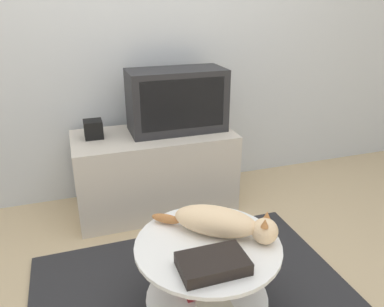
{
  "coord_description": "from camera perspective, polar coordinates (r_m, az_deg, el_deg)",
  "views": [
    {
      "loc": [
        -0.49,
        -1.23,
        1.44
      ],
      "look_at": [
        0.14,
        0.66,
        0.61
      ],
      "focal_mm": 35.0,
      "sensor_mm": 36.0,
      "label": 1
    }
  ],
  "objects": [
    {
      "name": "wall_back",
      "position": [
        2.79,
        -8.96,
        19.52
      ],
      "size": [
        8.0,
        0.05,
        2.6
      ],
      "color": "silver",
      "rests_on": "ground_plane"
    },
    {
      "name": "tv",
      "position": [
        2.61,
        -2.34,
        8.09
      ],
      "size": [
        0.66,
        0.32,
        0.43
      ],
      "color": "#232326",
      "rests_on": "tv_stand"
    },
    {
      "name": "speaker",
      "position": [
        2.58,
        -14.8,
        3.62
      ],
      "size": [
        0.12,
        0.12,
        0.12
      ],
      "color": "black",
      "rests_on": "tv_stand"
    },
    {
      "name": "cat",
      "position": [
        1.73,
        4.58,
        -10.42
      ],
      "size": [
        0.5,
        0.4,
        0.14
      ],
      "rotation": [
        0.0,
        0.0,
        -0.64
      ],
      "color": "beige",
      "rests_on": "coffee_table"
    },
    {
      "name": "coffee_table",
      "position": [
        1.8,
        2.34,
        -17.49
      ],
      "size": [
        0.65,
        0.65,
        0.41
      ],
      "color": "#B2B2B7",
      "rests_on": "rug"
    },
    {
      "name": "dvd_box",
      "position": [
        1.55,
        3.2,
        -16.39
      ],
      "size": [
        0.27,
        0.18,
        0.05
      ],
      "color": "black",
      "rests_on": "coffee_table"
    },
    {
      "name": "tv_stand",
      "position": [
        2.71,
        -5.68,
        -2.69
      ],
      "size": [
        1.1,
        0.53,
        0.57
      ],
      "color": "beige",
      "rests_on": "ground_plane"
    }
  ]
}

